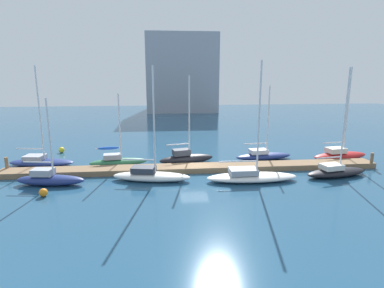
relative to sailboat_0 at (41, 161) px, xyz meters
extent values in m
plane|color=navy|center=(14.22, -3.02, -0.45)|extent=(120.00, 120.00, 0.00)
cube|color=#846647|center=(14.22, -3.02, -0.21)|extent=(33.25, 1.90, 0.48)
cylinder|color=#846647|center=(-2.01, -2.22, 0.27)|extent=(0.28, 0.28, 1.44)
cylinder|color=#846647|center=(30.44, -3.82, 0.27)|extent=(0.28, 0.28, 1.44)
ellipsoid|color=navy|center=(0.07, -0.01, -0.15)|extent=(6.20, 2.66, 0.61)
cube|color=#9EA3AD|center=(-0.53, 0.06, 0.35)|extent=(1.95, 1.60, 0.39)
cylinder|color=silver|center=(0.37, -0.04, 4.45)|extent=(0.14, 0.14, 8.60)
cylinder|color=silver|center=(-0.89, 0.10, 1.18)|extent=(2.52, 0.38, 0.11)
ellipsoid|color=navy|center=(2.71, -5.61, -0.06)|extent=(5.47, 2.09, 0.78)
cube|color=#9EA3AD|center=(2.18, -5.55, 0.58)|extent=(1.71, 1.20, 0.51)
cylinder|color=silver|center=(2.97, -5.65, 3.31)|extent=(0.13, 0.13, 5.97)
cylinder|color=silver|center=(1.86, -5.51, 1.39)|extent=(2.23, 0.38, 0.11)
ellipsoid|color=#2D7047|center=(7.29, -0.76, -0.10)|extent=(5.47, 2.11, 0.70)
cube|color=#9EA3AD|center=(6.77, -0.83, 0.48)|extent=(1.71, 1.21, 0.45)
cylinder|color=silver|center=(7.56, -0.73, 3.26)|extent=(0.13, 0.13, 6.03)
cylinder|color=silver|center=(6.45, -0.87, 1.29)|extent=(2.23, 0.38, 0.11)
ellipsoid|color=blue|center=(6.45, -0.87, 1.29)|extent=(2.04, 0.61, 0.28)
ellipsoid|color=white|center=(10.50, -5.37, -0.10)|extent=(6.52, 2.83, 0.70)
cube|color=#333842|center=(9.88, -5.26, 0.48)|extent=(2.08, 1.52, 0.46)
cylinder|color=silver|center=(10.81, -5.43, 4.45)|extent=(0.14, 0.14, 8.40)
cylinder|color=silver|center=(9.51, -5.19, 1.29)|extent=(2.63, 0.59, 0.11)
ellipsoid|color=black|center=(13.74, -0.61, -0.02)|extent=(5.56, 2.65, 0.87)
cube|color=#333842|center=(13.22, -0.74, 0.71)|extent=(1.80, 1.36, 0.57)
cylinder|color=silver|center=(14.00, -0.55, 4.15)|extent=(0.13, 0.13, 7.45)
cylinder|color=silver|center=(12.90, -0.81, 1.50)|extent=(2.22, 0.62, 0.11)
ellipsoid|color=white|center=(18.56, -6.25, -0.13)|extent=(7.37, 2.19, 0.64)
cube|color=#9EA3AD|center=(17.83, -6.24, 0.40)|extent=(2.22, 1.51, 0.42)
cylinder|color=silver|center=(18.93, -6.25, 4.61)|extent=(0.14, 0.14, 8.83)
cylinder|color=silver|center=(17.39, -6.24, 1.22)|extent=(3.09, 0.14, 0.12)
ellipsoid|color=navy|center=(21.60, 0.10, -0.13)|extent=(5.95, 2.28, 0.65)
cube|color=silver|center=(21.02, 0.03, 0.41)|extent=(1.86, 1.34, 0.42)
cylinder|color=silver|center=(21.89, 0.13, 3.57)|extent=(0.13, 0.13, 6.73)
cylinder|color=silver|center=(20.67, 0.00, 1.23)|extent=(2.44, 0.38, 0.11)
ellipsoid|color=black|center=(26.01, -5.75, -0.12)|extent=(5.86, 2.75, 0.67)
cube|color=silver|center=(25.46, -5.85, 0.43)|extent=(1.89, 1.50, 0.43)
cylinder|color=silver|center=(26.29, -5.69, 4.37)|extent=(0.13, 0.13, 8.32)
cylinder|color=silver|center=(25.13, -5.92, 1.25)|extent=(2.35, 0.55, 0.11)
ellipsoid|color=#B21E1E|center=(29.26, -0.71, -0.07)|extent=(6.12, 2.73, 0.76)
cube|color=silver|center=(28.68, -0.81, 0.56)|extent=(1.95, 1.53, 0.49)
cylinder|color=silver|center=(29.55, -0.66, 4.48)|extent=(0.14, 0.14, 8.35)
cylinder|color=silver|center=(28.33, -0.86, 1.36)|extent=(2.47, 0.51, 0.11)
sphere|color=yellow|center=(0.42, 4.98, -0.15)|extent=(0.61, 0.61, 0.61)
sphere|color=orange|center=(3.00, -8.02, -0.16)|extent=(0.59, 0.59, 0.59)
cube|color=#9399A3|center=(16.15, 44.71, 8.09)|extent=(15.64, 12.53, 17.09)
camera|label=1|loc=(11.39, -29.92, 8.02)|focal=29.58mm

